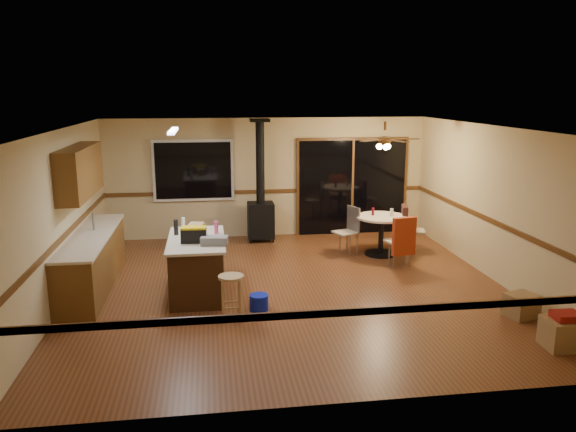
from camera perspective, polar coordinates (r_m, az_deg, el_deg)
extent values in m
plane|color=brown|center=(9.28, 0.26, -7.35)|extent=(7.00, 7.00, 0.00)
plane|color=silver|center=(8.74, 0.28, 8.89)|extent=(7.00, 7.00, 0.00)
plane|color=tan|center=(12.34, -2.09, 3.91)|extent=(7.00, 0.00, 7.00)
plane|color=tan|center=(5.60, 5.50, -6.95)|extent=(7.00, 0.00, 7.00)
plane|color=tan|center=(9.11, -22.08, -0.17)|extent=(0.00, 7.00, 7.00)
plane|color=tan|center=(10.03, 20.47, 1.08)|extent=(0.00, 7.00, 7.00)
cube|color=black|center=(12.20, -9.59, 4.59)|extent=(1.72, 0.10, 1.32)
cube|color=black|center=(12.66, 6.54, 2.92)|extent=(2.52, 0.10, 2.10)
cube|color=brown|center=(9.72, -19.25, -4.47)|extent=(0.60, 3.00, 0.86)
cube|color=beige|center=(9.61, -19.44, -1.90)|extent=(0.64, 3.04, 0.04)
cube|color=brown|center=(9.64, -20.39, 4.26)|extent=(0.35, 2.00, 0.80)
cube|color=#351E0D|center=(9.06, -9.21, -5.16)|extent=(0.80, 1.60, 0.86)
cube|color=beige|center=(8.93, -9.31, -2.40)|extent=(0.88, 1.68, 0.04)
cube|color=black|center=(12.04, -2.78, -0.42)|extent=(0.55, 0.50, 0.75)
cylinder|color=black|center=(11.82, -2.85, 5.55)|extent=(0.18, 0.18, 1.77)
cylinder|color=brown|center=(10.85, 9.79, 7.59)|extent=(0.24, 0.24, 0.10)
cylinder|color=brown|center=(10.83, 9.84, 9.01)|extent=(0.05, 0.05, 0.16)
sphere|color=#FFD88C|center=(10.86, 9.76, 6.96)|extent=(0.16, 0.16, 0.16)
cube|color=white|center=(8.96, -11.60, 8.47)|extent=(0.10, 1.20, 0.04)
cube|color=slate|center=(8.53, -7.49, -2.48)|extent=(0.43, 0.28, 0.12)
cube|color=black|center=(8.69, -9.55, -1.97)|extent=(0.39, 0.22, 0.21)
cube|color=gold|center=(8.67, -9.58, -1.19)|extent=(0.39, 0.22, 0.03)
cube|color=olive|center=(9.03, -9.33, -1.43)|extent=(0.28, 0.35, 0.21)
cylinder|color=black|center=(9.18, -11.30, -1.13)|extent=(0.08, 0.08, 0.25)
cylinder|color=#D84C8C|center=(9.14, -7.30, -1.17)|extent=(0.08, 0.08, 0.21)
cylinder|color=white|center=(9.60, -10.60, -0.69)|extent=(0.07, 0.07, 0.19)
cylinder|color=tan|center=(8.00, -5.77, -8.26)|extent=(0.45, 0.45, 0.65)
cylinder|color=#0C1DB2|center=(8.38, -2.97, -8.76)|extent=(0.30, 0.30, 0.23)
cylinder|color=black|center=(11.26, 9.36, -3.78)|extent=(0.62, 0.62, 0.04)
cylinder|color=black|center=(11.17, 9.43, -1.96)|extent=(0.10, 0.10, 0.70)
cylinder|color=beige|center=(11.08, 9.50, -0.11)|extent=(0.99, 0.99, 0.04)
cylinder|color=#590C14|center=(11.11, 8.63, 0.46)|extent=(0.06, 0.06, 0.15)
cylinder|color=beige|center=(11.07, 10.48, 0.35)|extent=(0.09, 0.09, 0.15)
cube|color=tan|center=(11.06, 5.82, -1.67)|extent=(0.52, 0.52, 0.03)
cube|color=slate|center=(11.11, 6.66, -0.30)|extent=(0.17, 0.38, 0.50)
cube|color=tan|center=(10.54, 11.09, -2.57)|extent=(0.47, 0.47, 0.03)
cube|color=slate|center=(10.32, 11.67, -1.48)|extent=(0.40, 0.10, 0.50)
cube|color=#9E3012|center=(10.33, 11.70, -2.05)|extent=(0.45, 0.18, 0.70)
cube|color=tan|center=(11.42, 12.72, -1.46)|extent=(0.49, 0.49, 0.03)
cube|color=slate|center=(11.35, 11.83, -0.21)|extent=(0.13, 0.39, 0.50)
cube|color=black|center=(11.37, 11.71, -0.70)|extent=(0.21, 0.45, 0.70)
cube|color=olive|center=(11.82, -9.46, -2.12)|extent=(0.60, 0.55, 0.39)
cube|color=olive|center=(8.00, 26.28, -10.64)|extent=(0.52, 0.44, 0.38)
cube|color=olive|center=(8.78, 22.61, -8.39)|extent=(0.50, 0.46, 0.34)
cube|color=maroon|center=(7.91, 26.45, -9.09)|extent=(0.34, 0.29, 0.09)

